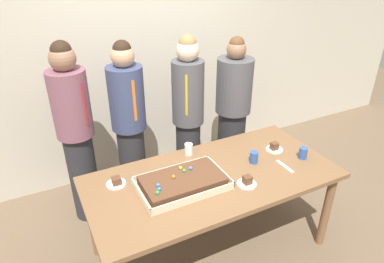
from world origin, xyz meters
The scene contains 15 objects.
ground_plane centered at (0.00, 0.00, 0.00)m, with size 12.00×12.00×0.00m, color brown.
interior_back_panel centered at (0.00, 1.60, 1.50)m, with size 8.00×0.12×3.00m, color beige.
party_table centered at (0.00, 0.00, 0.70)m, with size 1.99×0.95×0.78m.
sheet_cake centered at (-0.28, -0.02, 0.82)m, with size 0.67×0.41×0.11m.
plated_slice_near_left centered at (0.17, -0.21, 0.81)m, with size 0.15×0.15×0.07m.
plated_slice_near_right centered at (-0.71, 0.23, 0.81)m, with size 0.15×0.15×0.07m.
plated_slice_far_left centered at (0.68, 0.09, 0.81)m, with size 0.15×0.15×0.07m.
drink_cup_nearest centered at (-0.03, 0.38, 0.83)m, with size 0.07×0.07×0.10m, color white.
drink_cup_middle centered at (0.81, -0.12, 0.83)m, with size 0.07×0.07×0.10m, color #2D5199.
drink_cup_far_end centered at (0.40, 0.01, 0.83)m, with size 0.07×0.07×0.10m, color #2D5199.
cake_server_utensil centered at (0.59, -0.16, 0.79)m, with size 0.03×0.20×0.01m, color silver.
person_serving_front centered at (-0.37, 0.95, 0.88)m, with size 0.33×0.33×1.69m.
person_green_shirt_behind centered at (0.20, 0.85, 0.90)m, with size 0.31×0.31×1.70m.
person_striped_tie_right centered at (0.73, 0.85, 0.83)m, with size 0.37×0.37×1.63m.
person_far_right_suit centered at (-0.86, 0.95, 0.92)m, with size 0.33×0.33×1.74m.
Camera 1 is at (-1.16, -1.91, 2.37)m, focal length 32.17 mm.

